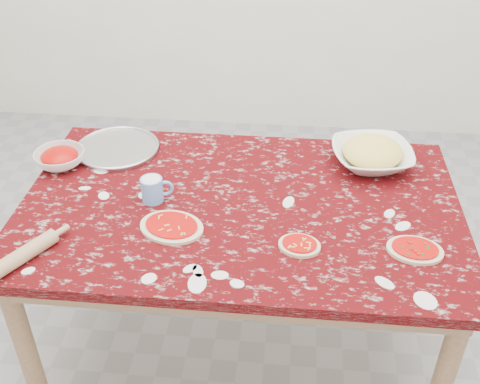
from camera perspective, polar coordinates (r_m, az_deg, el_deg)
name	(u,v)px	position (r m, az deg, el deg)	size (l,w,h in m)	color
ground	(240,341)	(2.62, 0.00, -14.48)	(4.00, 4.00, 0.00)	gray
worktable	(240,221)	(2.15, 0.00, -2.89)	(1.60, 1.00, 0.75)	#3D0407
pizza_tray	(117,149)	(2.47, -12.02, 4.21)	(0.34, 0.34, 0.01)	#B2B2B7
sauce_bowl	(60,159)	(2.41, -17.36, 3.16)	(0.20, 0.20, 0.06)	white
cheese_bowl	(372,156)	(2.36, 12.88, 3.45)	(0.31, 0.31, 0.08)	white
flour_mug	(153,189)	(2.12, -8.58, 0.28)	(0.12, 0.08, 0.09)	#6197E1
pizza_left	(172,227)	(2.00, -6.77, -3.43)	(0.26, 0.23, 0.02)	beige
pizza_mid	(299,245)	(1.92, 5.89, -5.25)	(0.16, 0.14, 0.02)	beige
pizza_right	(415,250)	(1.97, 16.89, -5.48)	(0.20, 0.16, 0.02)	beige
rolling_pin	(22,255)	(1.97, -20.71, -5.88)	(0.05, 0.05, 0.25)	tan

